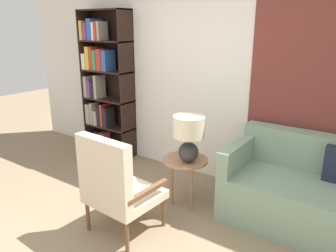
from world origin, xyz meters
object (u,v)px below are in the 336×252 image
(table_lamp, at_px, (189,134))
(bookshelf, at_px, (103,84))
(armchair, at_px, (115,184))
(side_table, at_px, (185,165))

(table_lamp, bearing_deg, bookshelf, 160.38)
(bookshelf, relative_size, table_lamp, 4.31)
(armchair, xyz_separation_m, table_lamp, (0.29, 0.78, 0.31))
(armchair, relative_size, table_lamp, 2.01)
(side_table, distance_m, table_lamp, 0.37)
(table_lamp, bearing_deg, armchair, -110.37)
(side_table, bearing_deg, table_lamp, -33.28)
(bookshelf, height_order, table_lamp, bookshelf)
(bookshelf, distance_m, armchair, 2.22)
(armchair, relative_size, side_table, 1.83)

